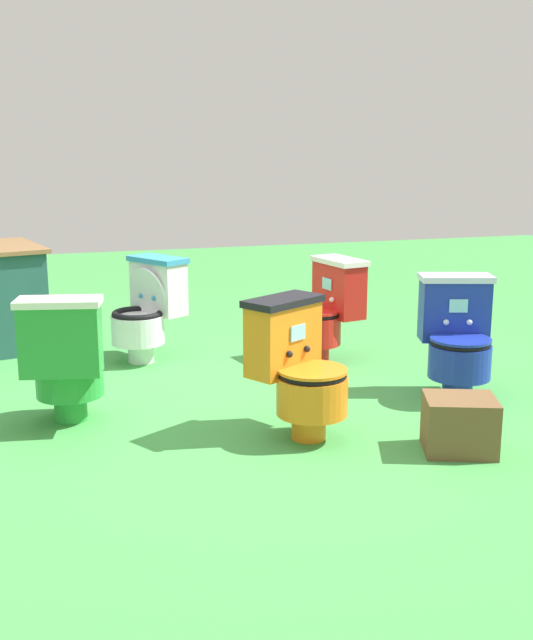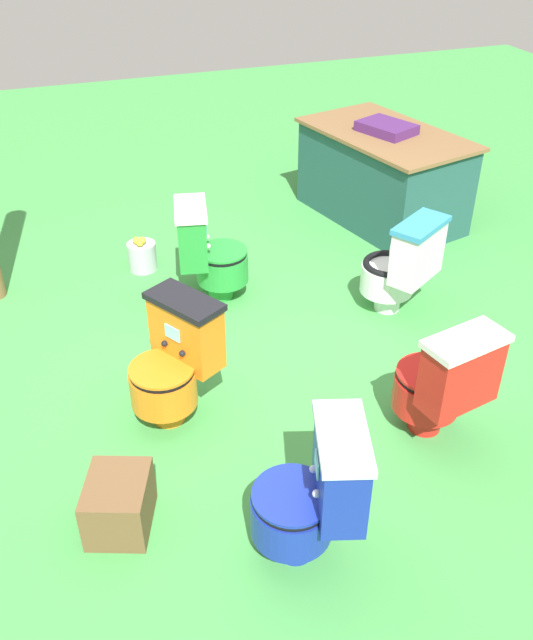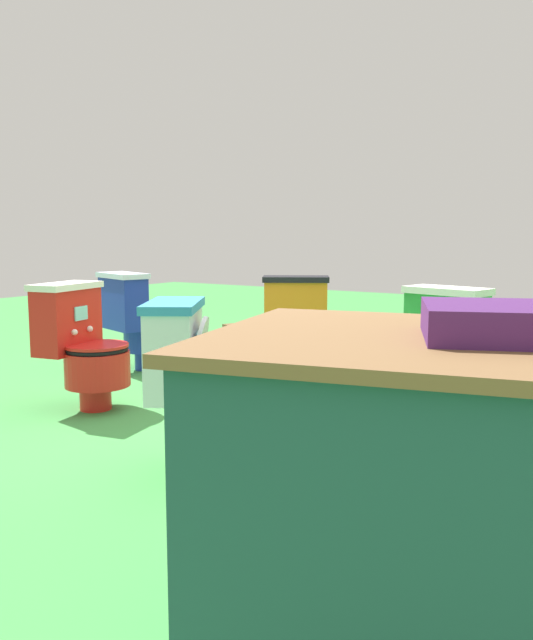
{
  "view_description": "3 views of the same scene",
  "coord_description": "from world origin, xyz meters",
  "px_view_note": "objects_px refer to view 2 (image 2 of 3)",
  "views": [
    {
      "loc": [
        -1.06,
        -4.16,
        1.51
      ],
      "look_at": [
        0.27,
        0.1,
        0.5
      ],
      "focal_mm": 43.9,
      "sensor_mm": 36.0,
      "label": 1
    },
    {
      "loc": [
        3.28,
        -1.02,
        2.68
      ],
      "look_at": [
        0.25,
        0.06,
        0.52
      ],
      "focal_mm": 38.8,
      "sensor_mm": 36.0,
      "label": 2
    },
    {
      "loc": [
        -1.99,
        3.36,
        1.01
      ],
      "look_at": [
        0.04,
        0.23,
        0.52
      ],
      "focal_mm": 36.94,
      "sensor_mm": 36.0,
      "label": 3
    }
  ],
  "objects_px": {
    "toilet_red": "(442,383)",
    "lemon_bucket": "(142,255)",
    "toilet_orange": "(174,361)",
    "toilet_white": "(401,265)",
    "small_crate": "(119,504)",
    "toilet_green": "(209,252)",
    "vendor_table": "(383,175)",
    "toilet_blue": "(313,495)"
  },
  "relations": [
    {
      "from": "toilet_red",
      "to": "vendor_table",
      "type": "xyz_separation_m",
      "value": [
        -2.6,
        1.01,
        0.02
      ]
    },
    {
      "from": "toilet_white",
      "to": "toilet_red",
      "type": "relative_size",
      "value": 1.0
    },
    {
      "from": "toilet_blue",
      "to": "lemon_bucket",
      "type": "height_order",
      "value": "toilet_blue"
    },
    {
      "from": "toilet_white",
      "to": "toilet_orange",
      "type": "relative_size",
      "value": 1.0
    },
    {
      "from": "toilet_red",
      "to": "lemon_bucket",
      "type": "bearing_deg",
      "value": 104.52
    },
    {
      "from": "toilet_green",
      "to": "lemon_bucket",
      "type": "relative_size",
      "value": 2.63
    },
    {
      "from": "toilet_green",
      "to": "small_crate",
      "type": "relative_size",
      "value": 2.09
    },
    {
      "from": "toilet_orange",
      "to": "toilet_blue",
      "type": "distance_m",
      "value": 1.19
    },
    {
      "from": "toilet_orange",
      "to": "toilet_red",
      "type": "relative_size",
      "value": 1.0
    },
    {
      "from": "toilet_red",
      "to": "small_crate",
      "type": "xyz_separation_m",
      "value": [
        0.04,
        -1.74,
        -0.23
      ]
    },
    {
      "from": "toilet_orange",
      "to": "vendor_table",
      "type": "relative_size",
      "value": 0.45
    },
    {
      "from": "toilet_blue",
      "to": "lemon_bucket",
      "type": "bearing_deg",
      "value": 21.92
    },
    {
      "from": "toilet_green",
      "to": "vendor_table",
      "type": "xyz_separation_m",
      "value": [
        -0.8,
        1.78,
        0.02
      ]
    },
    {
      "from": "small_crate",
      "to": "toilet_orange",
      "type": "bearing_deg",
      "value": 147.21
    },
    {
      "from": "vendor_table",
      "to": "small_crate",
      "type": "relative_size",
      "value": 4.66
    },
    {
      "from": "toilet_orange",
      "to": "toilet_green",
      "type": "distance_m",
      "value": 1.26
    },
    {
      "from": "toilet_orange",
      "to": "toilet_red",
      "type": "xyz_separation_m",
      "value": [
        0.66,
        1.29,
        0.0
      ]
    },
    {
      "from": "toilet_red",
      "to": "lemon_bucket",
      "type": "distance_m",
      "value": 2.66
    },
    {
      "from": "toilet_white",
      "to": "toilet_green",
      "type": "distance_m",
      "value": 1.33
    },
    {
      "from": "lemon_bucket",
      "to": "toilet_orange",
      "type": "bearing_deg",
      "value": -4.57
    },
    {
      "from": "toilet_green",
      "to": "toilet_red",
      "type": "relative_size",
      "value": 1.0
    },
    {
      "from": "toilet_white",
      "to": "lemon_bucket",
      "type": "bearing_deg",
      "value": 110.84
    },
    {
      "from": "toilet_white",
      "to": "toilet_red",
      "type": "bearing_deg",
      "value": -140.55
    },
    {
      "from": "toilet_red",
      "to": "toilet_white",
      "type": "bearing_deg",
      "value": 59.67
    },
    {
      "from": "toilet_orange",
      "to": "lemon_bucket",
      "type": "relative_size",
      "value": 2.63
    },
    {
      "from": "vendor_table",
      "to": "lemon_bucket",
      "type": "relative_size",
      "value": 5.87
    },
    {
      "from": "toilet_orange",
      "to": "vendor_table",
      "type": "distance_m",
      "value": 3.01
    },
    {
      "from": "toilet_red",
      "to": "toilet_green",
      "type": "bearing_deg",
      "value": 101.77
    },
    {
      "from": "toilet_white",
      "to": "vendor_table",
      "type": "relative_size",
      "value": 0.45
    },
    {
      "from": "toilet_white",
      "to": "vendor_table",
      "type": "xyz_separation_m",
      "value": [
        -1.42,
        0.6,
        0.02
      ]
    },
    {
      "from": "small_crate",
      "to": "toilet_red",
      "type": "bearing_deg",
      "value": 91.23
    },
    {
      "from": "toilet_orange",
      "to": "small_crate",
      "type": "xyz_separation_m",
      "value": [
        0.69,
        -0.45,
        -0.23
      ]
    },
    {
      "from": "lemon_bucket",
      "to": "toilet_red",
      "type": "bearing_deg",
      "value": 25.8
    },
    {
      "from": "toilet_white",
      "to": "toilet_red",
      "type": "distance_m",
      "value": 1.25
    },
    {
      "from": "vendor_table",
      "to": "lemon_bucket",
      "type": "distance_m",
      "value": 2.19
    },
    {
      "from": "toilet_orange",
      "to": "lemon_bucket",
      "type": "distance_m",
      "value": 1.75
    },
    {
      "from": "toilet_white",
      "to": "vendor_table",
      "type": "distance_m",
      "value": 1.55
    },
    {
      "from": "lemon_bucket",
      "to": "toilet_green",
      "type": "bearing_deg",
      "value": 33.59
    },
    {
      "from": "toilet_green",
      "to": "vendor_table",
      "type": "height_order",
      "value": "vendor_table"
    },
    {
      "from": "toilet_blue",
      "to": "toilet_red",
      "type": "height_order",
      "value": "same"
    },
    {
      "from": "toilet_blue",
      "to": "toilet_red",
      "type": "relative_size",
      "value": 1.0
    },
    {
      "from": "toilet_orange",
      "to": "small_crate",
      "type": "bearing_deg",
      "value": 117.04
    }
  ]
}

